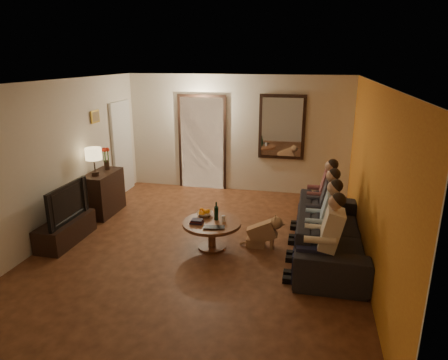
% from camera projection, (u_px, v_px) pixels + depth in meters
% --- Properties ---
extents(floor, '(5.00, 6.00, 0.01)m').
position_uv_depth(floor, '(202.00, 245.00, 6.51)').
color(floor, '#482413').
rests_on(floor, ground).
extents(ceiling, '(5.00, 6.00, 0.01)m').
position_uv_depth(ceiling, '(199.00, 82.00, 5.75)').
color(ceiling, white).
rests_on(ceiling, back_wall).
extents(back_wall, '(5.00, 0.02, 2.60)m').
position_uv_depth(back_wall, '(237.00, 134.00, 8.93)').
color(back_wall, beige).
rests_on(back_wall, floor).
extents(front_wall, '(5.00, 0.02, 2.60)m').
position_uv_depth(front_wall, '(104.00, 262.00, 3.33)').
color(front_wall, beige).
rests_on(front_wall, floor).
extents(left_wall, '(0.02, 6.00, 2.60)m').
position_uv_depth(left_wall, '(56.00, 160.00, 6.64)').
color(left_wall, beige).
rests_on(left_wall, floor).
extents(right_wall, '(0.02, 6.00, 2.60)m').
position_uv_depth(right_wall, '(372.00, 179.00, 5.62)').
color(right_wall, beige).
rests_on(right_wall, floor).
extents(orange_accent, '(0.01, 6.00, 2.60)m').
position_uv_depth(orange_accent, '(371.00, 179.00, 5.62)').
color(orange_accent, orange).
rests_on(orange_accent, right_wall).
extents(kitchen_doorway, '(1.00, 0.06, 2.10)m').
position_uv_depth(kitchen_doorway, '(202.00, 144.00, 9.15)').
color(kitchen_doorway, '#FFE0A5').
rests_on(kitchen_doorway, floor).
extents(door_trim, '(1.12, 0.04, 2.22)m').
position_uv_depth(door_trim, '(202.00, 144.00, 9.14)').
color(door_trim, black).
rests_on(door_trim, floor).
extents(fridge_glimpse, '(0.45, 0.03, 1.70)m').
position_uv_depth(fridge_glimpse, '(213.00, 150.00, 9.15)').
color(fridge_glimpse, silver).
rests_on(fridge_glimpse, floor).
extents(mirror_frame, '(1.00, 0.05, 1.40)m').
position_uv_depth(mirror_frame, '(282.00, 127.00, 8.63)').
color(mirror_frame, black).
rests_on(mirror_frame, back_wall).
extents(mirror_glass, '(0.86, 0.02, 1.26)m').
position_uv_depth(mirror_glass, '(282.00, 127.00, 8.60)').
color(mirror_glass, white).
rests_on(mirror_glass, back_wall).
extents(white_door, '(0.06, 0.85, 2.04)m').
position_uv_depth(white_door, '(122.00, 148.00, 8.87)').
color(white_door, white).
rests_on(white_door, floor).
extents(framed_art, '(0.03, 0.28, 0.24)m').
position_uv_depth(framed_art, '(95.00, 117.00, 7.69)').
color(framed_art, '#B28C33').
rests_on(framed_art, left_wall).
extents(art_canvas, '(0.01, 0.22, 0.18)m').
position_uv_depth(art_canvas, '(96.00, 117.00, 7.69)').
color(art_canvas, brown).
rests_on(art_canvas, left_wall).
extents(dresser, '(0.45, 0.94, 0.83)m').
position_uv_depth(dresser, '(103.00, 193.00, 7.75)').
color(dresser, black).
rests_on(dresser, floor).
extents(table_lamp, '(0.30, 0.30, 0.54)m').
position_uv_depth(table_lamp, '(94.00, 162.00, 7.35)').
color(table_lamp, beige).
rests_on(table_lamp, dresser).
extents(flower_vase, '(0.14, 0.14, 0.44)m').
position_uv_depth(flower_vase, '(106.00, 159.00, 7.77)').
color(flower_vase, red).
rests_on(flower_vase, dresser).
extents(tv_stand, '(0.45, 1.15, 0.38)m').
position_uv_depth(tv_stand, '(66.00, 231.00, 6.61)').
color(tv_stand, black).
rests_on(tv_stand, floor).
extents(tv, '(1.07, 0.14, 0.62)m').
position_uv_depth(tv, '(62.00, 202.00, 6.46)').
color(tv, black).
rests_on(tv, tv_stand).
extents(sofa, '(2.52, 0.99, 0.73)m').
position_uv_depth(sofa, '(329.00, 232.00, 6.14)').
color(sofa, black).
rests_on(sofa, floor).
extents(person_a, '(0.60, 0.40, 1.20)m').
position_uv_depth(person_a, '(325.00, 243.00, 5.26)').
color(person_a, tan).
rests_on(person_a, sofa).
extents(person_b, '(0.60, 0.40, 1.20)m').
position_uv_depth(person_b, '(324.00, 225.00, 5.82)').
color(person_b, tan).
rests_on(person_b, sofa).
extents(person_c, '(0.60, 0.40, 1.20)m').
position_uv_depth(person_c, '(324.00, 210.00, 6.38)').
color(person_c, tan).
rests_on(person_c, sofa).
extents(person_d, '(0.60, 0.40, 1.20)m').
position_uv_depth(person_d, '(323.00, 198.00, 6.94)').
color(person_d, tan).
rests_on(person_d, sofa).
extents(dog, '(0.57, 0.26, 0.56)m').
position_uv_depth(dog, '(262.00, 231.00, 6.38)').
color(dog, tan).
rests_on(dog, floor).
extents(coffee_table, '(1.05, 1.05, 0.45)m').
position_uv_depth(coffee_table, '(212.00, 235.00, 6.37)').
color(coffee_table, brown).
rests_on(coffee_table, floor).
extents(bowl, '(0.26, 0.26, 0.06)m').
position_uv_depth(bowl, '(204.00, 214.00, 6.54)').
color(bowl, white).
rests_on(bowl, coffee_table).
extents(oranges, '(0.20, 0.20, 0.08)m').
position_uv_depth(oranges, '(204.00, 210.00, 6.52)').
color(oranges, orange).
rests_on(oranges, bowl).
extents(wine_bottle, '(0.07, 0.07, 0.31)m').
position_uv_depth(wine_bottle, '(216.00, 211.00, 6.34)').
color(wine_bottle, black).
rests_on(wine_bottle, coffee_table).
extents(wine_glass, '(0.06, 0.06, 0.10)m').
position_uv_depth(wine_glass, '(224.00, 219.00, 6.30)').
color(wine_glass, silver).
rests_on(wine_glass, coffee_table).
extents(book_stack, '(0.20, 0.15, 0.07)m').
position_uv_depth(book_stack, '(197.00, 221.00, 6.25)').
color(book_stack, black).
rests_on(book_stack, coffee_table).
extents(laptop, '(0.36, 0.27, 0.03)m').
position_uv_depth(laptop, '(214.00, 229.00, 6.02)').
color(laptop, black).
rests_on(laptop, coffee_table).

